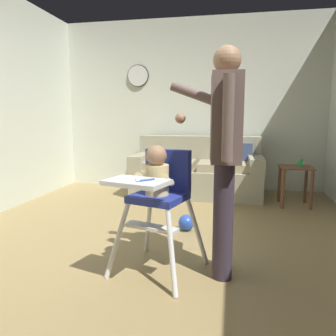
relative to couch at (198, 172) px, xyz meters
name	(u,v)px	position (x,y,z in m)	size (l,w,h in m)	color
ground	(145,266)	(-0.17, -2.38, -0.38)	(5.75, 7.34, 0.10)	#947C4D
wall_far	(191,105)	(-0.17, 0.52, 1.01)	(4.95, 0.06, 2.69)	silver
couch	(198,172)	(0.00, 0.00, 0.00)	(1.88, 0.86, 0.86)	#9B977C
high_chair	(158,185)	(-0.03, -2.54, 0.33)	(0.74, 0.83, 0.96)	white
adult_standing	(224,150)	(0.44, -2.50, 0.59)	(0.54, 0.50, 1.63)	#362C3A
toy_ball	(186,223)	(0.06, -1.61, -0.25)	(0.16, 0.16, 0.16)	#284CB7
side_table	(295,177)	(1.31, -0.40, 0.05)	(0.40, 0.40, 0.52)	brown
sippy_cup	(300,163)	(1.36, -0.40, 0.24)	(0.07, 0.07, 0.10)	green
wall_clock	(138,76)	(-1.04, 0.48, 1.48)	(0.36, 0.04, 0.36)	white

